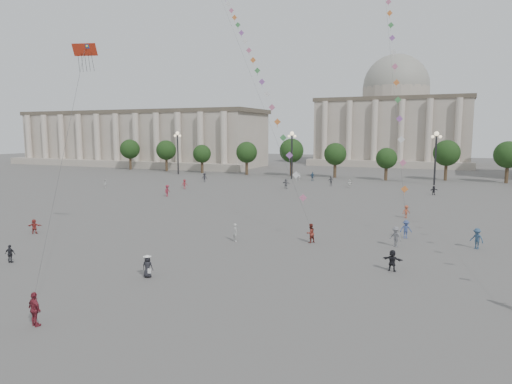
% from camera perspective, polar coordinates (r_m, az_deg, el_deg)
% --- Properties ---
extents(ground, '(360.00, 360.00, 0.00)m').
position_cam_1_polar(ground, '(34.19, -10.04, -10.58)').
color(ground, '#4E4C4A').
rests_on(ground, ground).
extents(hall_west, '(84.00, 26.22, 17.20)m').
position_cam_1_polar(hall_west, '(152.60, -14.38, 6.49)').
color(hall_west, '#A19787').
rests_on(hall_west, ground).
extents(hall_central, '(48.30, 34.30, 35.50)m').
position_cam_1_polar(hall_central, '(157.36, 16.88, 8.55)').
color(hall_central, '#A19787').
rests_on(hall_central, ground).
extents(tree_row, '(137.12, 5.12, 8.00)m').
position_cam_1_polar(tree_row, '(106.72, 13.57, 4.55)').
color(tree_row, '#3A281D').
rests_on(tree_row, ground).
extents(lamp_post_far_west, '(2.00, 0.90, 10.65)m').
position_cam_1_polar(lamp_post_far_west, '(115.77, -9.77, 5.83)').
color(lamp_post_far_west, '#262628').
rests_on(lamp_post_far_west, ground).
extents(lamp_post_mid_west, '(2.00, 0.90, 10.65)m').
position_cam_1_polar(lamp_post_mid_west, '(102.58, 4.51, 5.71)').
color(lamp_post_mid_west, '#262628').
rests_on(lamp_post_mid_west, ground).
extents(lamp_post_mid_east, '(2.00, 0.90, 10.65)m').
position_cam_1_polar(lamp_post_mid_east, '(97.16, 21.57, 5.11)').
color(lamp_post_mid_east, '#262628').
rests_on(lamp_post_mid_east, ground).
extents(person_crowd_0, '(1.18, 1.04, 1.91)m').
position_cam_1_polar(person_crowd_0, '(99.45, 7.06, 1.93)').
color(person_crowd_0, '#304D6C').
rests_on(person_crowd_0, ground).
extents(person_crowd_1, '(0.91, 0.95, 1.54)m').
position_cam_1_polar(person_crowd_1, '(91.14, -18.29, 0.98)').
color(person_crowd_1, silver).
rests_on(person_crowd_1, ground).
extents(person_crowd_2, '(1.21, 1.31, 1.78)m').
position_cam_1_polar(person_crowd_2, '(86.05, -8.92, 0.99)').
color(person_crowd_2, maroon).
rests_on(person_crowd_2, ground).
extents(person_crowd_3, '(1.59, 0.67, 1.66)m').
position_cam_1_polar(person_crowd_3, '(36.62, 16.67, -8.20)').
color(person_crowd_3, black).
rests_on(person_crowd_3, ground).
extents(person_crowd_4, '(1.28, 1.41, 1.56)m').
position_cam_1_polar(person_crowd_4, '(88.47, 11.59, 1.03)').
color(person_crowd_4, white).
rests_on(person_crowd_4, ground).
extents(person_crowd_6, '(1.41, 1.21, 1.89)m').
position_cam_1_polar(person_crowd_6, '(44.26, 17.05, -5.35)').
color(person_crowd_6, slate).
rests_on(person_crowd_6, ground).
extents(person_crowd_8, '(1.17, 1.09, 1.59)m').
position_cam_1_polar(person_crowd_8, '(59.16, 18.27, -2.35)').
color(person_crowd_8, '#9F442B').
rests_on(person_crowd_8, ground).
extents(person_crowd_9, '(1.45, 1.15, 1.54)m').
position_cam_1_polar(person_crowd_9, '(82.44, 21.34, 0.19)').
color(person_crowd_9, black).
rests_on(person_crowd_9, ground).
extents(person_crowd_10, '(0.36, 0.54, 1.48)m').
position_cam_1_polar(person_crowd_10, '(100.30, 5.50, 1.88)').
color(person_crowd_10, beige).
rests_on(person_crowd_10, ground).
extents(person_crowd_12, '(1.80, 0.96, 1.85)m').
position_cam_1_polar(person_crowd_12, '(85.64, 3.77, 1.06)').
color(person_crowd_12, slate).
rests_on(person_crowd_12, ground).
extents(person_crowd_13, '(0.74, 0.76, 1.76)m').
position_cam_1_polar(person_crowd_13, '(44.41, -2.59, -5.07)').
color(person_crowd_13, '#ADADA9').
rests_on(person_crowd_13, ground).
extents(person_crowd_14, '(1.42, 1.23, 1.91)m').
position_cam_1_polar(person_crowd_14, '(46.11, 25.89, -5.26)').
color(person_crowd_14, navy).
rests_on(person_crowd_14, ground).
extents(person_crowd_16, '(1.13, 0.52, 1.88)m').
position_cam_1_polar(person_crowd_16, '(90.57, 9.33, 1.33)').
color(person_crowd_16, slate).
rests_on(person_crowd_16, ground).
extents(person_crowd_17, '(0.72, 1.25, 1.92)m').
position_cam_1_polar(person_crowd_17, '(76.36, -11.02, 0.17)').
color(person_crowd_17, maroon).
rests_on(person_crowd_17, ground).
extents(person_crowd_19, '(1.39, 1.11, 1.88)m').
position_cam_1_polar(person_crowd_19, '(97.08, -6.46, 1.79)').
color(person_crowd_19, black).
rests_on(person_crowd_19, ground).
extents(tourist_0, '(1.21, 0.73, 1.93)m').
position_cam_1_polar(tourist_0, '(28.33, -25.93, -13.05)').
color(tourist_0, maroon).
rests_on(tourist_0, ground).
extents(tourist_2, '(1.47, 1.06, 1.53)m').
position_cam_1_polar(tourist_2, '(53.03, -25.97, -3.88)').
color(tourist_2, '#A0302B').
rests_on(tourist_2, ground).
extents(tourist_4, '(0.93, 0.59, 1.48)m').
position_cam_1_polar(tourist_4, '(42.30, -28.37, -6.82)').
color(tourist_4, black).
rests_on(tourist_4, ground).
extents(kite_flyer_0, '(1.09, 1.14, 1.86)m').
position_cam_1_polar(kite_flyer_0, '(44.12, 6.82, -5.13)').
color(kite_flyer_0, maroon).
rests_on(kite_flyer_0, ground).
extents(kite_flyer_1, '(1.35, 1.05, 1.84)m').
position_cam_1_polar(kite_flyer_1, '(48.00, 18.23, -4.44)').
color(kite_flyer_1, '#37497C').
rests_on(kite_flyer_1, ground).
extents(hat_person, '(0.88, 0.65, 1.69)m').
position_cam_1_polar(hat_person, '(34.58, -13.40, -8.97)').
color(hat_person, black).
rests_on(hat_person, ground).
extents(dragon_kite, '(6.16, 8.22, 24.46)m').
position_cam_1_polar(dragon_kite, '(44.70, -20.61, 15.24)').
color(dragon_kite, red).
rests_on(dragon_kite, ground).
extents(kite_train_west, '(34.38, 40.10, 69.74)m').
position_cam_1_polar(kite_train_west, '(71.19, -2.48, 19.96)').
color(kite_train_west, '#3F3F3F').
rests_on(kite_train_west, ground).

